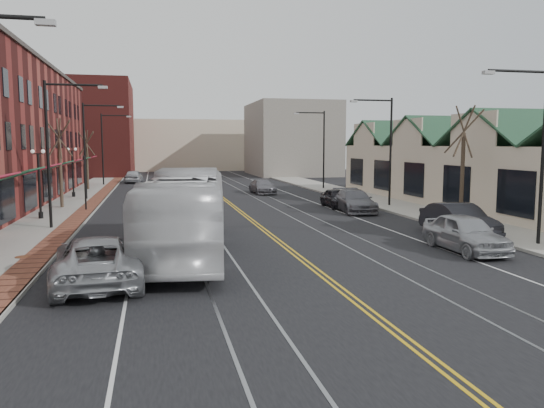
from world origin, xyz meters
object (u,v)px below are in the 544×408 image
parked_car_b (459,221)px  parked_suv (97,260)px  transit_bus (187,213)px  parked_car_c (354,201)px  parked_car_a (465,233)px  parked_car_d (337,198)px

parked_car_b → parked_suv: bearing=-161.1°
transit_bus → parked_car_c: size_ratio=2.43×
transit_bus → parked_car_b: (13.84, 1.34, -0.96)m
parked_car_a → parked_car_b: (1.80, 3.41, 0.02)m
transit_bus → parked_car_c: transit_bus is taller
parked_car_d → parked_car_a: bearing=-89.5°
parked_car_c → parked_car_d: bearing=101.8°
parked_car_a → parked_car_b: bearing=62.6°
parked_car_a → parked_car_b: 3.86m
parked_suv → parked_car_c: parked_suv is taller
parked_suv → parked_car_c: size_ratio=1.11×
parked_car_b → parked_car_c: size_ratio=0.97×
parked_car_b → parked_car_a: bearing=-117.0°
parked_suv → parked_car_a: bearing=-177.4°
transit_bus → parked_suv: bearing=59.1°
parked_car_c → parked_car_d: size_ratio=1.28×
transit_bus → parked_car_a: size_ratio=2.65×
transit_bus → parked_suv: transit_bus is taller
parked_car_a → parked_car_c: parked_car_a is taller
transit_bus → parked_car_a: (12.04, -2.07, -0.97)m
parked_car_a → parked_car_d: (0.00, 16.79, -0.12)m
parked_car_b → parked_car_c: (-1.49, 10.64, -0.08)m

